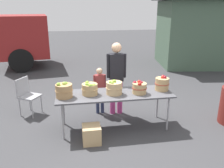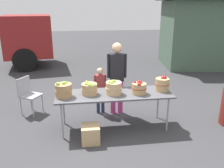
% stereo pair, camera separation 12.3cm
% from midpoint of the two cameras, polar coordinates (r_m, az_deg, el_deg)
% --- Properties ---
extents(ground_plane, '(40.00, 40.00, 0.00)m').
position_cam_midpoint_polar(ground_plane, '(5.07, -0.13, -10.23)').
color(ground_plane, '#38383A').
extents(market_table, '(2.30, 0.76, 0.75)m').
position_cam_midpoint_polar(market_table, '(4.77, -0.14, -2.72)').
color(market_table, '#4C4C51').
rests_on(market_table, ground).
extents(apple_basket_green_0, '(0.34, 0.34, 0.31)m').
position_cam_midpoint_polar(apple_basket_green_0, '(4.62, -12.15, -1.51)').
color(apple_basket_green_0, '#A87F51').
rests_on(apple_basket_green_0, market_table).
extents(apple_basket_green_1, '(0.33, 0.33, 0.26)m').
position_cam_midpoint_polar(apple_basket_green_1, '(4.68, -6.07, -1.15)').
color(apple_basket_green_1, tan).
rests_on(apple_basket_green_1, market_table).
extents(apple_basket_green_2, '(0.33, 0.33, 0.30)m').
position_cam_midpoint_polar(apple_basket_green_2, '(4.68, -0.25, -0.88)').
color(apple_basket_green_2, tan).
rests_on(apple_basket_green_2, market_table).
extents(apple_basket_red_0, '(0.30, 0.30, 0.26)m').
position_cam_midpoint_polar(apple_basket_red_0, '(4.75, 5.82, -0.87)').
color(apple_basket_red_0, tan).
rests_on(apple_basket_red_0, market_table).
extents(apple_basket_red_1, '(0.30, 0.30, 0.32)m').
position_cam_midpoint_polar(apple_basket_red_1, '(4.99, 11.18, 0.09)').
color(apple_basket_red_1, tan).
rests_on(apple_basket_red_1, market_table).
extents(vendor_adult, '(0.44, 0.24, 1.66)m').
position_cam_midpoint_polar(vendor_adult, '(5.34, 0.40, 2.60)').
color(vendor_adult, '#CC3F8C').
rests_on(vendor_adult, ground).
extents(child_customer, '(0.29, 0.15, 1.09)m').
position_cam_midpoint_polar(child_customer, '(5.46, -3.59, -0.73)').
color(child_customer, '#262D4C').
rests_on(child_customer, ground).
extents(food_kiosk, '(3.86, 3.34, 2.74)m').
position_cam_midpoint_polar(food_kiosk, '(10.70, 19.59, 11.72)').
color(food_kiosk, '#47604C').
rests_on(food_kiosk, ground).
extents(folding_chair, '(0.55, 0.55, 0.86)m').
position_cam_midpoint_polar(folding_chair, '(5.80, -20.22, -2.11)').
color(folding_chair, '#99999E').
rests_on(folding_chair, ground).
extents(produce_crate, '(0.33, 0.33, 0.33)m').
position_cam_midpoint_polar(produce_crate, '(4.50, -5.69, -11.85)').
color(produce_crate, tan).
rests_on(produce_crate, ground).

